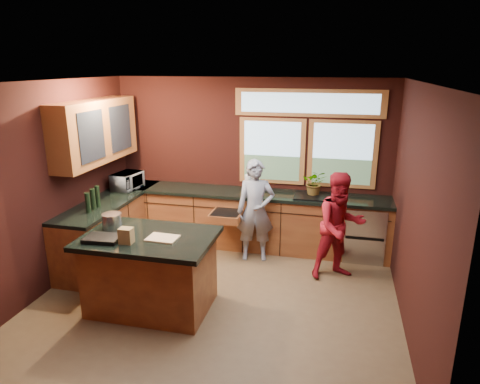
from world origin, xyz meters
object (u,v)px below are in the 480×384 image
(person_red, at_px, (340,226))
(stock_pot, at_px, (112,221))
(island, at_px, (151,272))
(cutting_board, at_px, (163,238))
(person_grey, at_px, (256,211))

(person_red, bearing_deg, stock_pot, 176.90)
(island, relative_size, cutting_board, 4.43)
(island, xyz_separation_m, cutting_board, (0.20, -0.05, 0.48))
(person_grey, bearing_deg, island, -131.90)
(person_red, relative_size, stock_pot, 6.31)
(person_red, xyz_separation_m, stock_pot, (-2.75, -1.19, 0.28))
(person_grey, xyz_separation_m, stock_pot, (-1.51, -1.50, 0.26))
(island, height_order, person_grey, person_grey)
(person_grey, distance_m, cutting_board, 1.87)
(island, bearing_deg, person_red, 31.22)
(cutting_board, bearing_deg, person_red, 34.66)
(island, bearing_deg, cutting_board, -14.04)
(person_grey, height_order, person_red, person_grey)
(cutting_board, height_order, stock_pot, stock_pot)
(cutting_board, xyz_separation_m, stock_pot, (-0.75, 0.20, 0.08))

